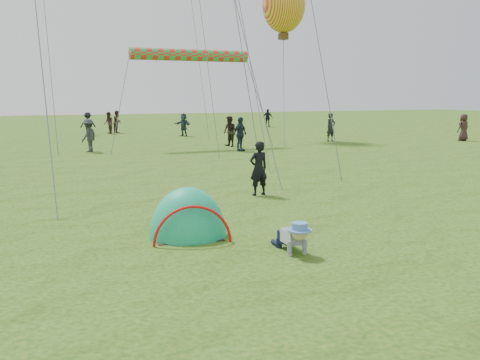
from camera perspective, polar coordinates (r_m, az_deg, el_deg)
name	(u,v)px	position (r m, az deg, el deg)	size (l,w,h in m)	color
ground	(335,254)	(10.08, 10.08, -7.83)	(140.00, 140.00, 0.00)	#18460A
crawling_toddler	(294,236)	(10.00, 5.73, -5.96)	(0.59, 0.84, 0.64)	black
popup_tent	(188,237)	(11.17, -5.55, -6.04)	(1.61, 1.32, 2.08)	#05A347
standing_adult	(259,168)	(15.44, 2.00, 1.24)	(0.58, 0.38, 1.58)	black
crowd_person_0	(331,127)	(33.61, 9.67, 5.56)	(0.63, 0.42, 1.74)	black
crowd_person_1	(109,123)	(40.46, -13.83, 5.93)	(0.78, 0.61, 1.61)	#3B2C27
crowd_person_2	(240,134)	(27.39, 0.01, 4.91)	(1.03, 0.43, 1.75)	#1E2B37
crowd_person_3	(88,124)	(39.45, -15.92, 5.79)	(1.05, 0.61, 1.63)	black
crowd_person_4	(463,127)	(36.33, 22.73, 5.20)	(0.82, 0.54, 1.68)	#32211D
crowd_person_5	(184,125)	(37.38, -6.04, 5.88)	(1.48, 0.47, 1.59)	#263643
crowd_person_7	(230,131)	(29.88, -1.11, 5.21)	(0.82, 0.64, 1.69)	black
crowd_person_8	(268,118)	(47.66, 2.95, 6.63)	(0.93, 0.39, 1.59)	black
crowd_person_9	(89,135)	(28.12, -15.83, 4.60)	(1.08, 0.62, 1.68)	#2F3036
crowd_person_13	(118,122)	(41.19, -12.92, 6.07)	(0.82, 0.64, 1.68)	#3B2C24
balloon_kite	(284,9)	(35.19, 4.69, 17.75)	(2.68, 2.68, 3.76)	#D8E705
rainbow_tube_kite	(190,55)	(29.77, -5.32, 13.12)	(0.64, 0.64, 6.57)	red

